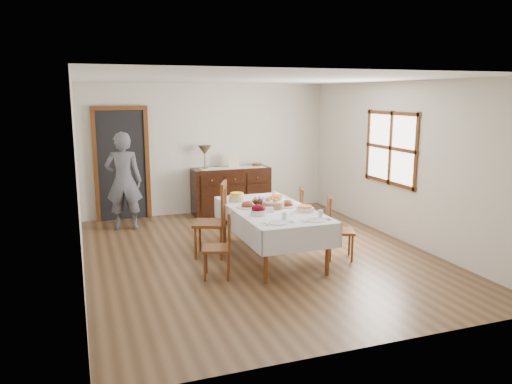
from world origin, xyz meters
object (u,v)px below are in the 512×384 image
object	(u,v)px
table_lamp	(205,151)
dining_table	(271,214)
person	(123,178)
chair_right_near	(337,227)
chair_left_far	(214,219)
chair_left_near	(220,244)
chair_right_far	(309,215)
sideboard	(231,190)

from	to	relation	value
table_lamp	dining_table	bearing A→B (deg)	-85.06
person	table_lamp	size ratio (longest dim) A/B	4.06
dining_table	chair_right_near	bearing A→B (deg)	-21.44
dining_table	chair_left_far	bearing A→B (deg)	153.69
chair_left_near	chair_right_near	size ratio (longest dim) A/B	0.96
chair_left_far	person	xyz separation A→B (m)	(-1.10, 2.02, 0.37)
chair_right_near	dining_table	bearing A→B (deg)	91.54
chair_left_near	table_lamp	size ratio (longest dim) A/B	1.95
chair_left_far	person	bearing A→B (deg)	-128.13
chair_left_far	chair_right_far	bearing A→B (deg)	119.84
chair_left_far	chair_right_far	world-z (taller)	chair_left_far
dining_table	chair_right_near	distance (m)	0.99
chair_left_near	chair_left_far	size ratio (longest dim) A/B	0.80
chair_right_near	chair_right_far	world-z (taller)	chair_right_near
chair_right_near	chair_right_far	xyz separation A→B (m)	(-0.02, 0.92, -0.02)
chair_left_far	person	distance (m)	2.33
chair_left_near	sideboard	bearing A→B (deg)	178.93
chair_right_near	table_lamp	world-z (taller)	table_lamp
person	chair_left_near	bearing A→B (deg)	120.45
chair_right_near	person	world-z (taller)	person
chair_left_far	sideboard	world-z (taller)	chair_left_far
sideboard	person	bearing A→B (deg)	-166.25
sideboard	person	size ratio (longest dim) A/B	0.84
chair_right_far	person	world-z (taller)	person
chair_left_far	person	world-z (taller)	person
chair_right_far	person	xyz separation A→B (m)	(-2.75, 1.83, 0.48)
chair_left_near	sideboard	distance (m)	3.64
dining_table	sideboard	size ratio (longest dim) A/B	1.41
dining_table	sideboard	world-z (taller)	sideboard
table_lamp	person	bearing A→B (deg)	-161.46
chair_right_far	person	distance (m)	3.34
chair_left_near	chair_right_near	bearing A→B (deg)	113.38
dining_table	sideboard	distance (m)	2.94
chair_right_far	table_lamp	xyz separation A→B (m)	(-1.14, 2.37, 0.84)
chair_left_far	sideboard	size ratio (longest dim) A/B	0.72
chair_left_near	chair_left_far	world-z (taller)	chair_left_far
sideboard	person	distance (m)	2.26
chair_left_near	person	world-z (taller)	person
chair_left_near	sideboard	world-z (taller)	sideboard
chair_right_far	dining_table	bearing A→B (deg)	142.06
chair_right_near	person	distance (m)	3.93
chair_left_far	chair_left_near	bearing A→B (deg)	13.33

